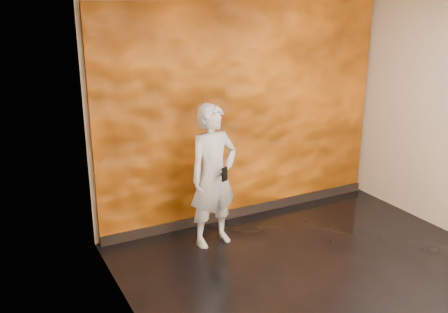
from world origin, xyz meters
TOP-DOWN VIEW (x-y plane):
  - room at (0.00, 0.00)m, footprint 4.02×4.02m
  - feature_wall at (0.00, 1.96)m, footprint 3.90×0.06m
  - baseboard at (0.00, 1.92)m, footprint 3.90×0.04m
  - man at (-0.72, 1.41)m, footprint 0.65×0.47m
  - phone at (-0.70, 1.18)m, footprint 0.08×0.05m

SIDE VIEW (x-z plane):
  - baseboard at x=0.00m, z-range 0.00..0.12m
  - man at x=-0.72m, z-range 0.00..1.67m
  - phone at x=-0.70m, z-range 0.85..1.01m
  - feature_wall at x=0.00m, z-range 0.00..2.75m
  - room at x=0.00m, z-range -0.01..2.81m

